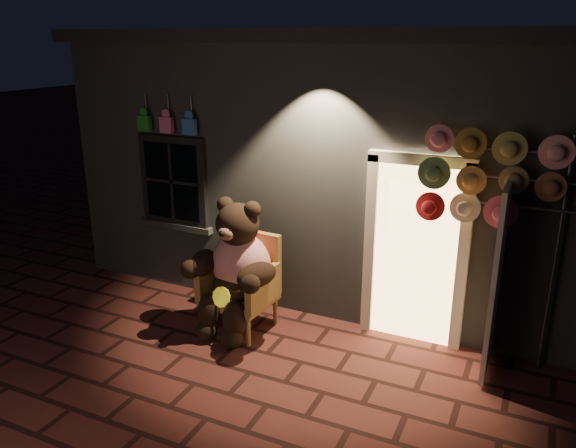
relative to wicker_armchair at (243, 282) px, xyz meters
The scene contains 5 objects.
ground 1.20m from the wicker_armchair, 58.00° to the right, with size 60.00×60.00×0.00m, color #52251F.
shop_building 3.35m from the wicker_armchair, 79.68° to the left, with size 7.30×5.95×3.51m.
wicker_armchair is the anchor object (origin of this frame).
teddy_bear 0.27m from the wicker_armchair, 93.01° to the right, with size 1.18×0.95×1.63m.
hat_rack 3.01m from the wicker_armchair, ahead, with size 1.69×0.22×2.52m.
Camera 1 is at (2.53, -4.47, 3.36)m, focal length 35.00 mm.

